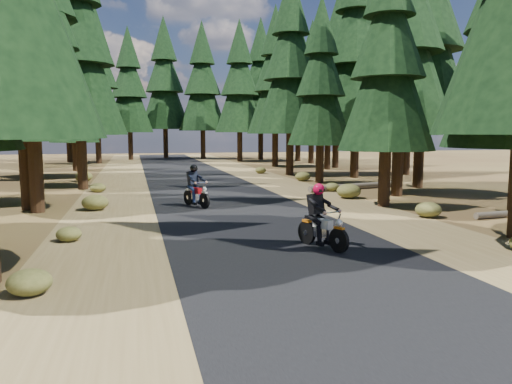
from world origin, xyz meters
TOP-DOWN VIEW (x-y plane):
  - ground at (0.00, 0.00)m, footprint 120.00×120.00m
  - road at (0.00, 5.00)m, footprint 6.00×100.00m
  - shoulder_l at (-4.60, 5.00)m, footprint 3.20×100.00m
  - shoulder_r at (4.60, 5.00)m, footprint 3.20×100.00m
  - pine_forest at (-0.02, 21.05)m, footprint 34.59×55.08m
  - log_near at (7.40, 10.30)m, footprint 5.43×1.81m
  - understory_shrubs at (1.09, 7.52)m, footprint 14.35×31.99m
  - rider_lead at (0.92, -1.89)m, footprint 1.19×1.94m
  - rider_follow at (-1.33, 6.14)m, footprint 1.29×1.95m

SIDE VIEW (x-z plane):
  - ground at x=0.00m, z-range 0.00..0.00m
  - shoulder_l at x=-4.60m, z-range 0.00..0.01m
  - shoulder_r at x=4.60m, z-range 0.00..0.01m
  - road at x=0.00m, z-range 0.00..0.01m
  - log_near at x=7.40m, z-range 0.00..0.32m
  - understory_shrubs at x=1.09m, z-range -0.05..0.61m
  - rider_lead at x=0.92m, z-range -0.27..1.39m
  - rider_follow at x=-1.33m, z-range -0.28..1.41m
  - pine_forest at x=-0.02m, z-range -0.27..16.05m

